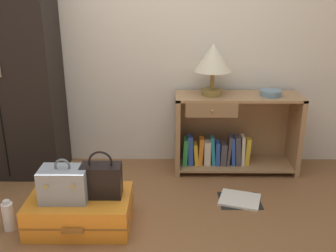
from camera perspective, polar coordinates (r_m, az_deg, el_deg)
The scene contains 10 objects.
back_wall at distance 3.44m, azimuth -2.55°, elevation 15.62°, with size 6.40×0.10×2.60m, color silver.
wardrobe at distance 3.46m, azimuth -22.76°, elevation 8.24°, with size 0.82×0.47×1.89m.
bookshelf at distance 3.45m, azimuth 9.22°, elevation -1.23°, with size 1.07×0.37×0.69m.
table_lamp at distance 3.23m, azimuth 6.65°, elevation 9.66°, with size 0.31×0.31×0.43m.
bowl at distance 3.36m, azimuth 14.88°, elevation 4.71°, with size 0.18×0.18×0.05m, color slate.
suitcase_large at distance 2.76m, azimuth -12.77°, elevation -12.07°, with size 0.69×0.47×0.22m.
train_case at distance 2.64m, azimuth -15.04°, elevation -8.24°, with size 0.31×0.20×0.29m.
handbag at distance 2.64m, azimuth -9.77°, elevation -7.79°, with size 0.27×0.14×0.32m.
bottle at distance 2.87m, azimuth -22.45°, elevation -12.14°, with size 0.08×0.08×0.22m.
open_book_on_floor at distance 3.07m, azimuth 10.51°, elevation -10.63°, with size 0.36×0.32×0.02m.
Camera 1 is at (0.17, -1.93, 1.54)m, focal length 41.40 mm.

